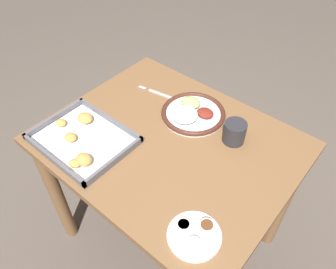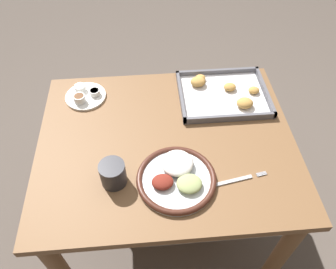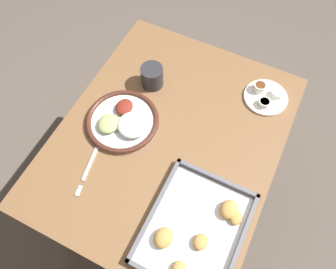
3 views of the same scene
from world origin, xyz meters
name	(u,v)px [view 1 (image 1 of 3)]	position (x,y,z in m)	size (l,w,h in m)	color
ground_plane	(169,235)	(0.00, 0.00, 0.00)	(8.00, 8.00, 0.00)	#564C44
dining_table	(169,164)	(0.00, 0.00, 0.60)	(0.92, 0.74, 0.73)	brown
dinner_plate	(192,113)	(0.02, -0.17, 0.75)	(0.26, 0.26, 0.05)	silver
fork	(163,95)	(0.20, -0.19, 0.74)	(0.22, 0.05, 0.00)	#B2B2B7
saucer_plate	(195,234)	(-0.31, 0.25, 0.75)	(0.16, 0.16, 0.04)	white
baking_tray	(82,139)	(0.25, 0.21, 0.74)	(0.35, 0.28, 0.04)	#595960
drinking_cup	(235,132)	(-0.18, -0.16, 0.77)	(0.08, 0.08, 0.08)	#28282D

